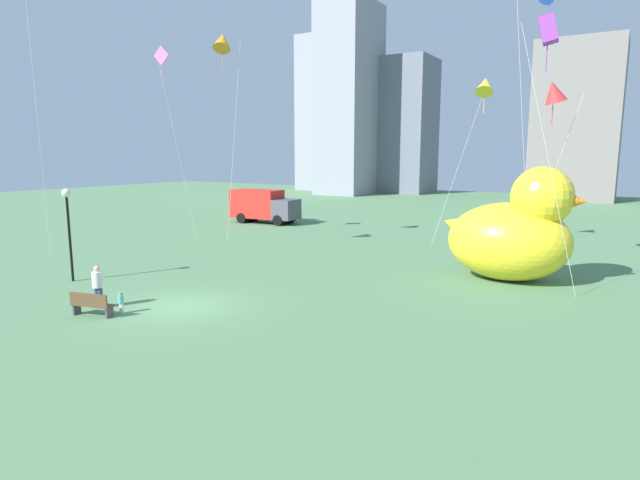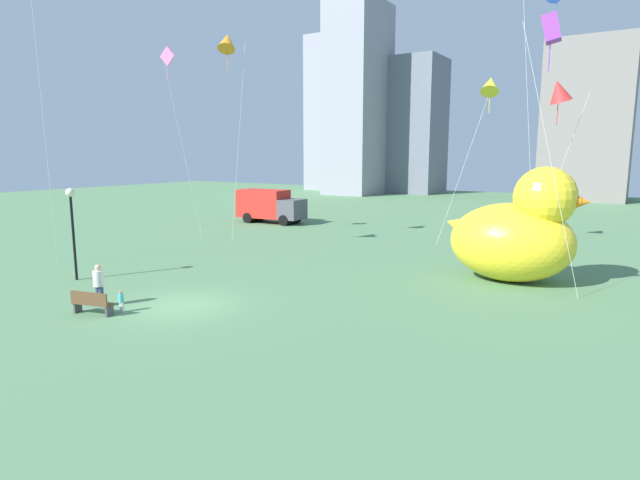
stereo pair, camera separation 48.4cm
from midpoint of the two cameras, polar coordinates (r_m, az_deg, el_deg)
ground_plane at (r=21.44m, az=-14.27°, el=-6.96°), size 140.00×140.00×0.00m
park_bench at (r=21.19m, az=-23.12°, el=-6.30°), size 1.68×0.82×0.90m
person_adult at (r=22.11m, az=-22.44°, el=-4.42°), size 0.41×0.41×1.68m
person_child at (r=21.13m, az=-20.30°, el=-6.20°), size 0.21×0.21×0.84m
giant_inflatable_duck at (r=25.99m, az=21.20°, el=0.71°), size 6.51×4.17×5.39m
lamppost at (r=26.90m, az=-25.04°, el=2.60°), size 0.41×0.41×4.36m
box_truck at (r=45.53m, az=-5.23°, el=3.70°), size 6.09×2.69×2.85m
city_skyline at (r=78.68m, az=18.63°, el=12.83°), size 76.81×20.62×27.53m
kite_yellow at (r=34.86m, az=18.51°, el=15.78°), size 3.49×3.67×10.88m
kite_orange at (r=35.11m, az=-9.72°, el=20.56°), size 1.66×1.83×13.58m
kite_pink at (r=37.86m, az=-15.84°, el=17.90°), size 2.13×2.63×12.99m
kite_red at (r=30.36m, az=25.09°, el=14.51°), size 2.61×2.21×9.80m
kite_purple at (r=25.09m, az=24.49°, el=20.16°), size 2.65×2.27×11.67m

